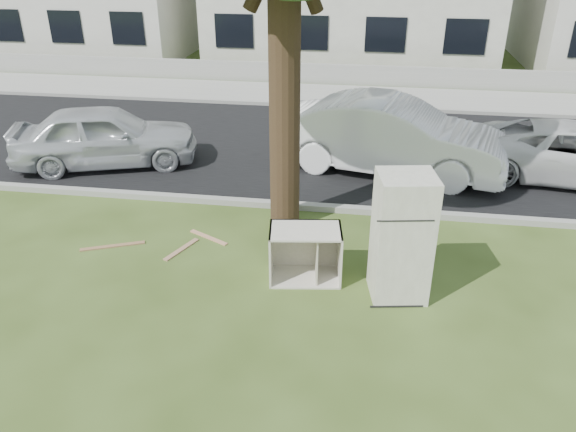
# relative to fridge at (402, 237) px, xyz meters

# --- Properties ---
(ground) EXTENTS (120.00, 120.00, 0.00)m
(ground) POSITION_rel_fridge_xyz_m (-1.62, 0.19, -0.97)
(ground) COLOR #334518
(road) EXTENTS (120.00, 7.00, 0.01)m
(road) POSITION_rel_fridge_xyz_m (-1.62, 6.19, -0.96)
(road) COLOR black
(road) RESTS_ON ground
(kerb_near) EXTENTS (120.00, 0.18, 0.12)m
(kerb_near) POSITION_rel_fridge_xyz_m (-1.62, 2.64, -0.97)
(kerb_near) COLOR gray
(kerb_near) RESTS_ON ground
(kerb_far) EXTENTS (120.00, 0.18, 0.12)m
(kerb_far) POSITION_rel_fridge_xyz_m (-1.62, 9.74, -0.97)
(kerb_far) COLOR gray
(kerb_far) RESTS_ON ground
(sidewalk) EXTENTS (120.00, 2.80, 0.01)m
(sidewalk) POSITION_rel_fridge_xyz_m (-1.62, 11.19, -0.96)
(sidewalk) COLOR gray
(sidewalk) RESTS_ON ground
(low_wall) EXTENTS (120.00, 0.15, 0.70)m
(low_wall) POSITION_rel_fridge_xyz_m (-1.62, 12.79, -0.62)
(low_wall) COLOR gray
(low_wall) RESTS_ON ground
(fridge) EXTENTS (0.91, 0.87, 1.93)m
(fridge) POSITION_rel_fridge_xyz_m (0.00, 0.00, 0.00)
(fridge) COLOR beige
(fridge) RESTS_ON ground
(cabinet) EXTENTS (1.19, 0.83, 0.86)m
(cabinet) POSITION_rel_fridge_xyz_m (-1.42, 0.22, -0.54)
(cabinet) COLOR white
(cabinet) RESTS_ON ground
(plank_a) EXTENTS (1.04, 0.51, 0.02)m
(plank_a) POSITION_rel_fridge_xyz_m (-4.85, 0.67, -0.96)
(plank_a) COLOR #8D6544
(plank_a) RESTS_ON ground
(plank_b) EXTENTS (0.79, 0.48, 0.02)m
(plank_b) POSITION_rel_fridge_xyz_m (-3.29, 1.22, -0.96)
(plank_b) COLOR tan
(plank_b) RESTS_ON ground
(plank_c) EXTENTS (0.40, 0.81, 0.02)m
(plank_c) POSITION_rel_fridge_xyz_m (-3.63, 0.74, -0.95)
(plank_c) COLOR #A3795A
(plank_c) RESTS_ON ground
(car_center) EXTENTS (5.28, 2.78, 1.66)m
(car_center) POSITION_rel_fridge_xyz_m (-0.08, 4.89, -0.14)
(car_center) COLOR white
(car_center) RESTS_ON ground
(car_left) EXTENTS (4.43, 2.88, 1.40)m
(car_left) POSITION_rel_fridge_xyz_m (-6.57, 4.30, -0.26)
(car_left) COLOR silver
(car_left) RESTS_ON ground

